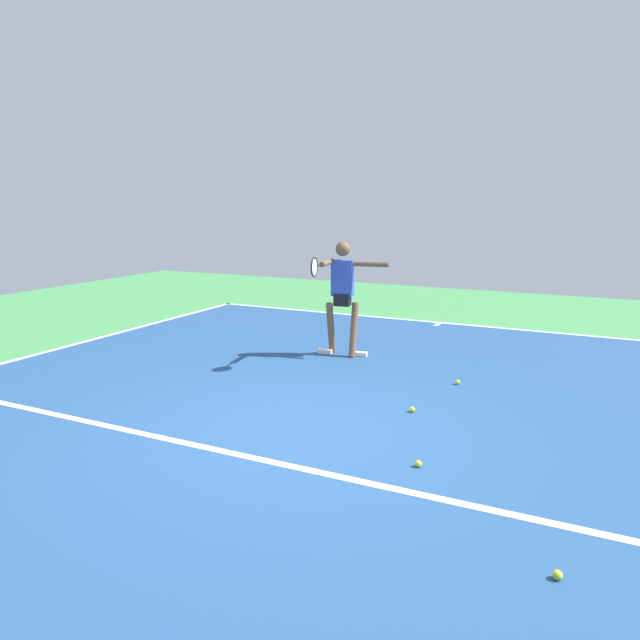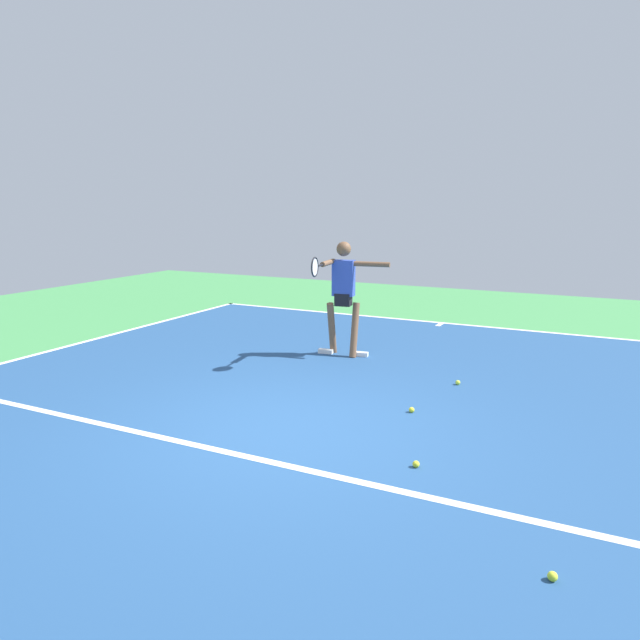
# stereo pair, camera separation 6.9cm
# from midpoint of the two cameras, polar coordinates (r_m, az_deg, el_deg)

# --- Properties ---
(ground_plane) EXTENTS (22.97, 22.97, 0.00)m
(ground_plane) POSITION_cam_midpoint_polar(r_m,az_deg,el_deg) (6.46, -3.05, -10.70)
(ground_plane) COLOR #428E4C
(court_surface) EXTENTS (10.59, 13.06, 0.00)m
(court_surface) POSITION_cam_midpoint_polar(r_m,az_deg,el_deg) (6.46, -3.05, -10.68)
(court_surface) COLOR navy
(court_surface) RESTS_ON ground_plane
(court_line_baseline_near) EXTENTS (10.59, 0.10, 0.01)m
(court_line_baseline_near) POSITION_cam_midpoint_polar(r_m,az_deg,el_deg) (12.30, 11.94, -0.27)
(court_line_baseline_near) COLOR white
(court_line_baseline_near) RESTS_ON ground_plane
(court_line_service) EXTENTS (7.94, 0.10, 0.01)m
(court_line_service) POSITION_cam_midpoint_polar(r_m,az_deg,el_deg) (5.88, -6.71, -13.06)
(court_line_service) COLOR white
(court_line_service) RESTS_ON ground_plane
(court_line_centre_mark) EXTENTS (0.10, 0.30, 0.01)m
(court_line_centre_mark) POSITION_cam_midpoint_polar(r_m,az_deg,el_deg) (12.11, 11.70, -0.44)
(court_line_centre_mark) COLOR white
(court_line_centre_mark) RESTS_ON ground_plane
(tennis_player) EXTENTS (1.15, 1.28, 1.84)m
(tennis_player) POSITION_cam_midpoint_polar(r_m,az_deg,el_deg) (9.29, 2.48, 2.93)
(tennis_player) COLOR brown
(tennis_player) RESTS_ON ground_plane
(tennis_ball_by_sideline) EXTENTS (0.07, 0.07, 0.07)m
(tennis_ball_by_sideline) POSITION_cam_midpoint_polar(r_m,az_deg,el_deg) (5.70, 9.66, -13.64)
(tennis_ball_by_sideline) COLOR yellow
(tennis_ball_by_sideline) RESTS_ON ground_plane
(tennis_ball_near_player) EXTENTS (0.07, 0.07, 0.07)m
(tennis_ball_near_player) POSITION_cam_midpoint_polar(r_m,az_deg,el_deg) (4.45, 22.10, -22.08)
(tennis_ball_near_player) COLOR #CCE033
(tennis_ball_near_player) RESTS_ON ground_plane
(tennis_ball_near_service_line) EXTENTS (0.07, 0.07, 0.07)m
(tennis_ball_near_service_line) POSITION_cam_midpoint_polar(r_m,az_deg,el_deg) (7.06, 9.17, -8.62)
(tennis_ball_near_service_line) COLOR yellow
(tennis_ball_near_service_line) RESTS_ON ground_plane
(tennis_ball_by_baseline) EXTENTS (0.07, 0.07, 0.07)m
(tennis_ball_by_baseline) POSITION_cam_midpoint_polar(r_m,az_deg,el_deg) (8.20, 13.48, -5.93)
(tennis_ball_by_baseline) COLOR #C6E53D
(tennis_ball_by_baseline) RESTS_ON ground_plane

